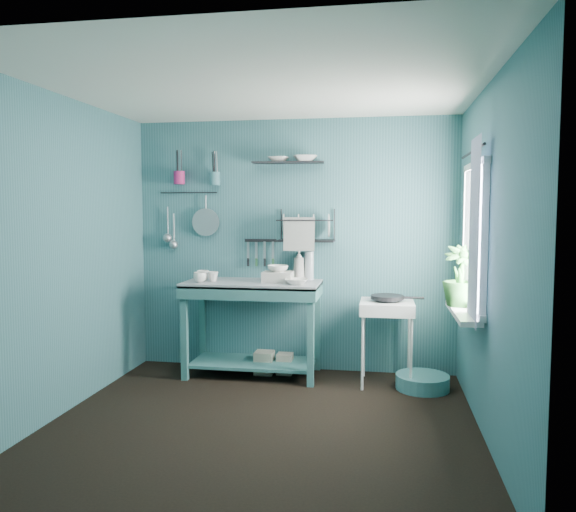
% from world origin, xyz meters
% --- Properties ---
extents(floor, '(3.20, 3.20, 0.00)m').
position_xyz_m(floor, '(0.00, 0.00, 0.00)').
color(floor, black).
rests_on(floor, ground).
extents(ceiling, '(3.20, 3.20, 0.00)m').
position_xyz_m(ceiling, '(0.00, 0.00, 2.50)').
color(ceiling, silver).
rests_on(ceiling, ground).
extents(wall_back, '(3.20, 0.00, 3.20)m').
position_xyz_m(wall_back, '(0.00, 1.50, 1.25)').
color(wall_back, '#34656B').
rests_on(wall_back, ground).
extents(wall_front, '(3.20, 0.00, 3.20)m').
position_xyz_m(wall_front, '(0.00, -1.50, 1.25)').
color(wall_front, '#34656B').
rests_on(wall_front, ground).
extents(wall_left, '(0.00, 3.00, 3.00)m').
position_xyz_m(wall_left, '(-1.60, 0.00, 1.25)').
color(wall_left, '#34656B').
rests_on(wall_left, ground).
extents(wall_right, '(0.00, 3.00, 3.00)m').
position_xyz_m(wall_right, '(1.60, 0.00, 1.25)').
color(wall_right, '#34656B').
rests_on(wall_right, ground).
extents(work_counter, '(1.39, 0.86, 0.92)m').
position_xyz_m(work_counter, '(-0.36, 1.21, 0.46)').
color(work_counter, '#356F6E').
rests_on(work_counter, floor).
extents(mug_left, '(0.12, 0.12, 0.10)m').
position_xyz_m(mug_left, '(-0.84, 1.05, 0.97)').
color(mug_left, silver).
rests_on(mug_left, work_counter).
extents(mug_mid, '(0.14, 0.14, 0.09)m').
position_xyz_m(mug_mid, '(-0.74, 1.15, 0.97)').
color(mug_mid, silver).
rests_on(mug_mid, work_counter).
extents(mug_right, '(0.17, 0.17, 0.10)m').
position_xyz_m(mug_right, '(-0.86, 1.21, 0.97)').
color(mug_right, silver).
rests_on(mug_right, work_counter).
extents(wash_tub, '(0.28, 0.22, 0.10)m').
position_xyz_m(wash_tub, '(-0.11, 1.19, 0.97)').
color(wash_tub, '#BAB3AA').
rests_on(wash_tub, work_counter).
extents(tub_bowl, '(0.20, 0.19, 0.06)m').
position_xyz_m(tub_bowl, '(-0.11, 1.19, 1.05)').
color(tub_bowl, silver).
rests_on(tub_bowl, wash_tub).
extents(soap_bottle, '(0.12, 0.12, 0.30)m').
position_xyz_m(soap_bottle, '(0.06, 1.41, 1.07)').
color(soap_bottle, '#BAB3AA').
rests_on(soap_bottle, work_counter).
extents(water_bottle, '(0.09, 0.09, 0.28)m').
position_xyz_m(water_bottle, '(0.16, 1.43, 1.06)').
color(water_bottle, '#B3BFC7').
rests_on(water_bottle, work_counter).
extents(counter_bowl, '(0.22, 0.22, 0.05)m').
position_xyz_m(counter_bowl, '(0.09, 1.06, 0.95)').
color(counter_bowl, silver).
rests_on(counter_bowl, work_counter).
extents(hotplate_stand, '(0.51, 0.51, 0.77)m').
position_xyz_m(hotplate_stand, '(0.92, 1.12, 0.39)').
color(hotplate_stand, white).
rests_on(hotplate_stand, floor).
extents(frying_pan, '(0.30, 0.30, 0.03)m').
position_xyz_m(frying_pan, '(0.92, 1.12, 0.81)').
color(frying_pan, black).
rests_on(frying_pan, hotplate_stand).
extents(knife_strip, '(0.32, 0.06, 0.03)m').
position_xyz_m(knife_strip, '(-0.33, 1.47, 1.30)').
color(knife_strip, black).
rests_on(knife_strip, wall_back).
extents(dish_rack, '(0.57, 0.29, 0.32)m').
position_xyz_m(dish_rack, '(0.14, 1.37, 1.46)').
color(dish_rack, black).
rests_on(dish_rack, wall_back).
extents(upper_shelf, '(0.71, 0.25, 0.01)m').
position_xyz_m(upper_shelf, '(-0.04, 1.40, 2.07)').
color(upper_shelf, black).
rests_on(upper_shelf, wall_back).
extents(shelf_bowl_left, '(0.22, 0.22, 0.05)m').
position_xyz_m(shelf_bowl_left, '(-0.14, 1.40, 2.01)').
color(shelf_bowl_left, silver).
rests_on(shelf_bowl_left, upper_shelf).
extents(shelf_bowl_right, '(0.27, 0.27, 0.06)m').
position_xyz_m(shelf_bowl_right, '(0.13, 1.40, 2.09)').
color(shelf_bowl_right, silver).
rests_on(shelf_bowl_right, upper_shelf).
extents(utensil_cup_magenta, '(0.11, 0.11, 0.13)m').
position_xyz_m(utensil_cup_magenta, '(-1.16, 1.42, 1.93)').
color(utensil_cup_magenta, '#B32161').
rests_on(utensil_cup_magenta, wall_back).
extents(utensil_cup_teal, '(0.11, 0.11, 0.13)m').
position_xyz_m(utensil_cup_teal, '(-0.79, 1.42, 1.92)').
color(utensil_cup_teal, '#396E77').
rests_on(utensil_cup_teal, wall_back).
extents(colander, '(0.28, 0.03, 0.28)m').
position_xyz_m(colander, '(-0.90, 1.45, 1.48)').
color(colander, '#A4A8AC').
rests_on(colander, wall_back).
extents(ladle_outer, '(0.01, 0.01, 0.30)m').
position_xyz_m(ladle_outer, '(-1.31, 1.46, 1.49)').
color(ladle_outer, '#A4A8AC').
rests_on(ladle_outer, wall_back).
extents(ladle_inner, '(0.01, 0.01, 0.30)m').
position_xyz_m(ladle_inner, '(-1.24, 1.46, 1.42)').
color(ladle_inner, '#A4A8AC').
rests_on(ladle_inner, wall_back).
extents(hook_rail, '(0.60, 0.01, 0.01)m').
position_xyz_m(hook_rail, '(-1.08, 1.47, 1.78)').
color(hook_rail, black).
rests_on(hook_rail, wall_back).
extents(window_glass, '(0.00, 1.10, 1.10)m').
position_xyz_m(window_glass, '(1.59, 0.45, 1.40)').
color(window_glass, white).
rests_on(window_glass, wall_right).
extents(windowsill, '(0.16, 0.95, 0.04)m').
position_xyz_m(windowsill, '(1.50, 0.45, 0.81)').
color(windowsill, white).
rests_on(windowsill, wall_right).
extents(curtain, '(0.00, 1.35, 1.35)m').
position_xyz_m(curtain, '(1.52, 0.15, 1.45)').
color(curtain, silver).
rests_on(curtain, wall_right).
extents(curtain_rod, '(0.02, 1.05, 0.02)m').
position_xyz_m(curtain_rod, '(1.54, 0.45, 2.05)').
color(curtain_rod, black).
rests_on(curtain_rod, wall_right).
extents(potted_plant, '(0.30, 0.30, 0.49)m').
position_xyz_m(potted_plant, '(1.50, 0.63, 1.08)').
color(potted_plant, '#2C6B2B').
rests_on(potted_plant, windowsill).
extents(storage_tin_large, '(0.18, 0.18, 0.22)m').
position_xyz_m(storage_tin_large, '(-0.26, 1.26, 0.11)').
color(storage_tin_large, gray).
rests_on(storage_tin_large, floor).
extents(storage_tin_small, '(0.15, 0.15, 0.20)m').
position_xyz_m(storage_tin_small, '(-0.06, 1.29, 0.10)').
color(storage_tin_small, gray).
rests_on(storage_tin_small, floor).
extents(floor_basin, '(0.48, 0.48, 0.13)m').
position_xyz_m(floor_basin, '(1.25, 1.03, 0.07)').
color(floor_basin, teal).
rests_on(floor_basin, floor).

